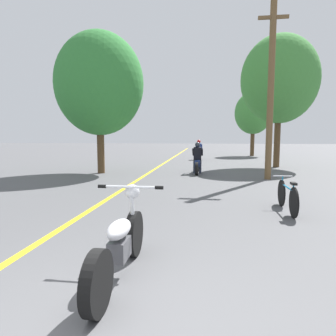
{
  "coord_description": "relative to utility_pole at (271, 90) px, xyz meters",
  "views": [
    {
      "loc": [
        0.96,
        -2.17,
        1.71
      ],
      "look_at": [
        -0.02,
        5.13,
        0.9
      ],
      "focal_mm": 32.0,
      "sensor_mm": 36.0,
      "label": 1
    }
  ],
  "objects": [
    {
      "name": "roadside_tree_right_near",
      "position": [
        1.33,
        4.69,
        1.19
      ],
      "size": [
        3.98,
        3.59,
        6.91
      ],
      "color": "#513A23",
      "rests_on": "ground"
    },
    {
      "name": "roadside_tree_left",
      "position": [
        -7.12,
        0.97,
        0.54
      ],
      "size": [
        3.92,
        3.53,
        6.22
      ],
      "color": "#513A23",
      "rests_on": "ground"
    },
    {
      "name": "motorcycle_rider_lead",
      "position": [
        -2.79,
        1.45,
        -2.88
      ],
      "size": [
        0.5,
        1.98,
        1.4
      ],
      "color": "black",
      "rests_on": "ground"
    },
    {
      "name": "utility_pole",
      "position": [
        0.0,
        0.0,
        0.0
      ],
      "size": [
        1.1,
        0.24,
        6.64
      ],
      "color": "brown",
      "rests_on": "ground"
    },
    {
      "name": "motorcycle_rider_far",
      "position": [
        -2.97,
        9.04,
        -2.88
      ],
      "size": [
        0.5,
        2.12,
        1.39
      ],
      "color": "black",
      "rests_on": "ground"
    },
    {
      "name": "lane_stripe_center",
      "position": [
        -4.98,
        3.31,
        -3.41
      ],
      "size": [
        0.14,
        48.0,
        0.01
      ],
      "primitive_type": "cube",
      "color": "yellow",
      "rests_on": "ground"
    },
    {
      "name": "roadside_tree_right_far",
      "position": [
        1.3,
        13.55,
        0.09
      ],
      "size": [
        3.0,
        2.7,
        5.25
      ],
      "color": "#513A23",
      "rests_on": "ground"
    },
    {
      "name": "motorcycle_foreground",
      "position": [
        -3.34,
        -8.64,
        -2.99
      ],
      "size": [
        0.89,
        2.07,
        1.04
      ],
      "color": "black",
      "rests_on": "ground"
    },
    {
      "name": "bicycle_parked",
      "position": [
        -0.55,
        -5.11,
        -3.06
      ],
      "size": [
        0.44,
        1.71,
        0.75
      ],
      "color": "black",
      "rests_on": "ground"
    }
  ]
}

